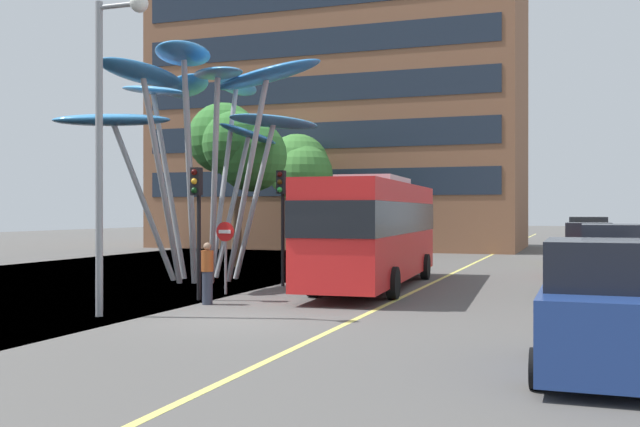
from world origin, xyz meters
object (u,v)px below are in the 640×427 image
(traffic_light_island_mid, at_px, (298,212))
(car_parked_mid, at_px, (620,277))
(traffic_light_kerb_far, at_px, (282,203))
(no_entry_sign, at_px, (225,246))
(car_far_side, at_px, (588,242))
(traffic_light_kerb_near, at_px, (197,204))
(street_lamp, at_px, (110,115))
(car_parked_far, at_px, (611,264))
(pedestrian, at_px, (207,273))
(car_parked_near, at_px, (604,312))
(red_bus, at_px, (374,227))
(leaf_sculpture, at_px, (203,103))
(car_side_street, at_px, (589,251))

(traffic_light_island_mid, xyz_separation_m, car_parked_mid, (10.98, -7.72, -1.49))
(traffic_light_kerb_far, height_order, no_entry_sign, traffic_light_kerb_far)
(car_far_side, height_order, no_entry_sign, car_far_side)
(traffic_light_kerb_near, distance_m, street_lamp, 4.26)
(traffic_light_kerb_far, xyz_separation_m, car_parked_far, (10.56, 0.75, -1.90))
(pedestrian, xyz_separation_m, no_entry_sign, (-0.66, 2.39, 0.64))
(traffic_light_kerb_near, distance_m, car_parked_near, 12.72)
(car_parked_far, bearing_deg, red_bus, -178.83)
(traffic_light_island_mid, bearing_deg, traffic_light_kerb_near, -92.46)
(street_lamp, relative_size, no_entry_sign, 3.46)
(leaf_sculpture, height_order, street_lamp, leaf_sculpture)
(traffic_light_kerb_far, relative_size, no_entry_sign, 1.77)
(traffic_light_kerb_far, xyz_separation_m, traffic_light_island_mid, (-0.41, 2.57, -0.31))
(car_parked_near, bearing_deg, car_parked_far, 87.64)
(street_lamp, bearing_deg, pedestrian, 69.90)
(car_parked_far, bearing_deg, no_entry_sign, -161.89)
(car_side_street, distance_m, car_far_side, 7.22)
(car_side_street, relative_size, street_lamp, 0.49)
(traffic_light_kerb_far, distance_m, car_parked_far, 10.76)
(car_parked_far, bearing_deg, traffic_light_island_mid, 170.59)
(traffic_light_kerb_far, height_order, street_lamp, street_lamp)
(car_side_street, bearing_deg, traffic_light_kerb_far, -143.49)
(car_parked_mid, xyz_separation_m, no_entry_sign, (-11.24, 2.23, 0.44))
(leaf_sculpture, height_order, traffic_light_kerb_far, leaf_sculpture)
(car_parked_far, bearing_deg, car_side_street, 95.23)
(red_bus, relative_size, street_lamp, 1.49)
(red_bus, relative_size, car_parked_near, 2.78)
(car_parked_near, xyz_separation_m, no_entry_sign, (-10.74, 8.18, 0.51))
(car_parked_far, height_order, no_entry_sign, no_entry_sign)
(pedestrian, bearing_deg, car_parked_far, 29.83)
(street_lamp, bearing_deg, traffic_light_island_mid, 86.40)
(car_parked_far, xyz_separation_m, no_entry_sign, (-11.23, -3.67, 0.54))
(car_parked_near, height_order, no_entry_sign, no_entry_sign)
(traffic_light_kerb_far, height_order, car_parked_far, traffic_light_kerb_far)
(car_parked_mid, xyz_separation_m, car_parked_far, (-0.01, 5.90, -0.10))
(red_bus, bearing_deg, car_far_side, 63.89)
(car_parked_near, xyz_separation_m, car_parked_mid, (0.50, 5.95, 0.07))
(car_parked_near, bearing_deg, no_entry_sign, 142.72)
(traffic_light_kerb_near, distance_m, car_parked_mid, 11.43)
(red_bus, bearing_deg, car_parked_mid, -37.68)
(traffic_light_island_mid, xyz_separation_m, car_side_street, (10.37, 4.80, -1.56))
(car_parked_far, relative_size, no_entry_sign, 1.95)
(car_parked_near, relative_size, car_parked_mid, 1.07)
(car_parked_near, bearing_deg, pedestrian, 150.15)
(traffic_light_island_mid, bearing_deg, car_side_street, 24.84)
(no_entry_sign, bearing_deg, street_lamp, -94.52)
(traffic_light_kerb_far, relative_size, car_parked_near, 0.95)
(no_entry_sign, bearing_deg, pedestrian, -74.62)
(car_side_street, height_order, car_far_side, car_far_side)
(red_bus, xyz_separation_m, pedestrian, (-3.14, -5.91, -1.18))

